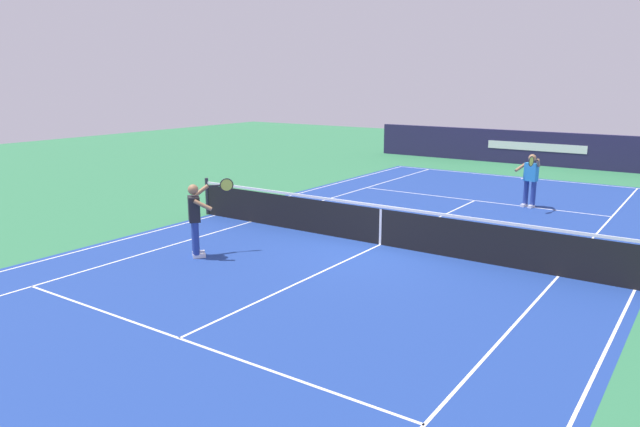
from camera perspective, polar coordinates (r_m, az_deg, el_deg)
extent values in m
plane|color=#2D7247|center=(14.33, 5.84, -3.01)|extent=(60.00, 60.00, 0.00)
cube|color=navy|center=(14.33, 5.84, -3.01)|extent=(24.20, 11.40, 0.00)
cube|color=white|center=(25.21, 19.04, 3.28)|extent=(0.05, 11.00, 0.01)
cube|color=white|center=(17.55, -10.08, -0.17)|extent=(23.80, 0.05, 0.01)
cube|color=white|center=(12.78, 28.13, -6.50)|extent=(23.80, 0.05, 0.01)
cube|color=white|center=(16.62, -6.66, -0.79)|extent=(23.80, 0.05, 0.01)
cube|color=white|center=(12.97, 22.03, -5.62)|extent=(23.80, 0.05, 0.01)
cube|color=white|center=(9.55, -13.44, -11.64)|extent=(0.05, 8.22, 0.01)
cube|color=white|center=(20.04, 14.72, 1.22)|extent=(0.05, 8.22, 0.01)
cube|color=white|center=(14.33, 5.84, -3.00)|extent=(12.80, 0.05, 0.01)
cube|color=white|center=(25.06, 18.95, 3.23)|extent=(0.30, 0.05, 0.01)
cylinder|color=#2D2D33|center=(17.65, -10.85, 1.65)|extent=(0.10, 0.10, 1.08)
cube|color=black|center=(14.22, 5.88, -1.30)|extent=(0.02, 11.60, 0.88)
cube|color=white|center=(14.10, 5.93, 0.70)|extent=(0.04, 11.60, 0.06)
cube|color=white|center=(14.22, 5.88, -1.30)|extent=(0.04, 0.06, 0.88)
cube|color=#231E47|center=(28.95, 21.34, 5.81)|extent=(0.24, 17.00, 1.55)
cube|color=white|center=(28.96, 20.10, 6.06)|extent=(0.01, 4.43, 0.36)
cylinder|color=navy|center=(13.38, -11.91, -2.38)|extent=(0.15, 0.15, 0.74)
cube|color=white|center=(13.50, -11.57, -4.03)|extent=(0.29, 0.26, 0.09)
cylinder|color=navy|center=(13.61, -11.98, -2.13)|extent=(0.15, 0.15, 0.74)
cube|color=white|center=(13.73, -11.66, -3.74)|extent=(0.29, 0.26, 0.09)
cube|color=black|center=(13.34, -12.07, 0.44)|extent=(0.43, 0.45, 0.56)
sphere|color=#9E704C|center=(13.26, -12.16, 2.28)|extent=(0.23, 0.23, 0.23)
cylinder|color=#9E704C|center=(13.06, -11.24, 0.79)|extent=(0.29, 0.40, 0.26)
cylinder|color=#9E704C|center=(13.57, -11.49, 2.09)|extent=(0.42, 0.23, 0.30)
cylinder|color=#232326|center=(13.63, -10.22, 2.67)|extent=(0.24, 0.21, 0.04)
torus|color=#232326|center=(13.66, -9.01, 2.74)|extent=(0.26, 0.22, 0.31)
cylinder|color=#C6D84C|center=(13.66, -9.01, 2.74)|extent=(0.21, 0.18, 0.27)
cylinder|color=navy|center=(19.53, 19.27, 1.96)|extent=(0.15, 0.15, 0.74)
cube|color=white|center=(19.55, 19.10, 0.77)|extent=(0.30, 0.16, 0.09)
cylinder|color=navy|center=(19.43, 19.90, 1.86)|extent=(0.15, 0.15, 0.74)
cube|color=white|center=(19.45, 19.73, 0.67)|extent=(0.30, 0.16, 0.09)
cube|color=#2884D1|center=(19.37, 19.73, 3.80)|extent=(0.31, 0.42, 0.56)
sphere|color=#9E704C|center=(19.32, 19.82, 5.07)|extent=(0.23, 0.23, 0.23)
cylinder|color=#9E704C|center=(19.32, 18.78, 4.23)|extent=(0.40, 0.28, 0.26)
cylinder|color=#9E704C|center=(19.05, 20.33, 4.61)|extent=(0.42, 0.15, 0.30)
cylinder|color=#232326|center=(18.73, 20.11, 4.84)|extent=(0.28, 0.09, 0.04)
torus|color=#232326|center=(18.47, 19.72, 4.77)|extent=(0.31, 0.08, 0.31)
cylinder|color=#C6D84C|center=(18.47, 19.72, 4.77)|extent=(0.27, 0.06, 0.27)
sphere|color=#CCE01E|center=(16.30, -0.66, -0.87)|extent=(0.07, 0.07, 0.07)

